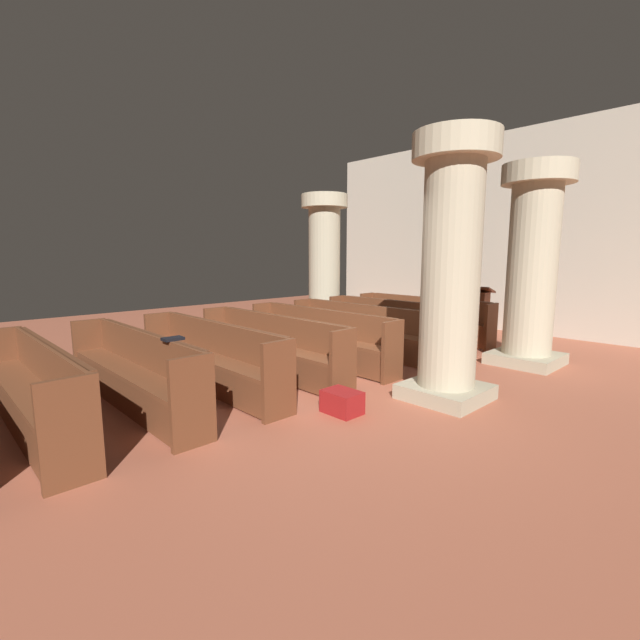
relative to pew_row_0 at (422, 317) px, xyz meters
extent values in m
plane|color=#AD5B42|center=(0.77, -3.80, -0.47)|extent=(19.20, 19.20, 0.00)
cube|color=beige|center=(0.77, 2.28, 1.78)|extent=(10.00, 0.16, 4.50)
cube|color=brown|center=(0.00, -0.02, -0.04)|extent=(2.95, 0.38, 0.05)
cube|color=brown|center=(0.00, 0.15, 0.19)|extent=(2.95, 0.04, 0.42)
cube|color=brown|center=(0.00, 0.19, 0.39)|extent=(2.84, 0.06, 0.02)
cube|color=brown|center=(-1.51, -0.02, -0.03)|extent=(0.06, 0.44, 0.87)
cube|color=brown|center=(1.51, -0.02, -0.03)|extent=(0.06, 0.44, 0.87)
cube|color=brown|center=(0.00, -0.20, -0.25)|extent=(2.95, 0.03, 0.38)
cube|color=brown|center=(0.00, -1.02, -0.04)|extent=(2.95, 0.38, 0.05)
cube|color=brown|center=(0.00, -0.86, 0.19)|extent=(2.95, 0.04, 0.42)
cube|color=brown|center=(0.00, -0.81, 0.39)|extent=(2.84, 0.06, 0.02)
cube|color=brown|center=(-1.51, -1.02, -0.03)|extent=(0.06, 0.44, 0.87)
cube|color=brown|center=(1.51, -1.02, -0.03)|extent=(0.06, 0.44, 0.87)
cube|color=brown|center=(0.00, -1.20, -0.25)|extent=(2.95, 0.03, 0.38)
cube|color=brown|center=(0.00, -2.03, -0.04)|extent=(2.95, 0.38, 0.05)
cube|color=brown|center=(0.00, -1.86, 0.19)|extent=(2.95, 0.04, 0.42)
cube|color=brown|center=(0.00, -1.81, 0.39)|extent=(2.84, 0.06, 0.02)
cube|color=brown|center=(-1.51, -2.03, -0.03)|extent=(0.06, 0.44, 0.87)
cube|color=brown|center=(1.51, -2.03, -0.03)|extent=(0.06, 0.44, 0.87)
cube|color=brown|center=(0.00, -2.20, -0.25)|extent=(2.95, 0.03, 0.38)
cube|color=brown|center=(0.00, -3.03, -0.04)|extent=(2.95, 0.38, 0.05)
cube|color=brown|center=(0.00, -2.86, 0.19)|extent=(2.95, 0.04, 0.42)
cube|color=brown|center=(0.00, -2.81, 0.39)|extent=(2.84, 0.06, 0.02)
cube|color=brown|center=(-1.51, -3.03, -0.03)|extent=(0.06, 0.44, 0.87)
cube|color=brown|center=(1.51, -3.03, -0.03)|extent=(0.06, 0.44, 0.87)
cube|color=brown|center=(0.00, -3.20, -0.25)|extent=(2.95, 0.03, 0.38)
cube|color=brown|center=(0.00, -4.03, -0.04)|extent=(2.95, 0.38, 0.05)
cube|color=brown|center=(0.00, -3.87, 0.19)|extent=(2.95, 0.04, 0.42)
cube|color=brown|center=(0.00, -3.82, 0.39)|extent=(2.84, 0.06, 0.02)
cube|color=brown|center=(-1.51, -4.03, -0.03)|extent=(0.06, 0.44, 0.87)
cube|color=brown|center=(1.51, -4.03, -0.03)|extent=(0.06, 0.44, 0.87)
cube|color=brown|center=(0.00, -4.21, -0.25)|extent=(2.95, 0.03, 0.38)
cube|color=brown|center=(0.00, -5.04, -0.04)|extent=(2.95, 0.38, 0.05)
cube|color=brown|center=(0.00, -4.87, 0.19)|extent=(2.95, 0.04, 0.42)
cube|color=brown|center=(0.00, -4.82, 0.39)|extent=(2.84, 0.06, 0.02)
cube|color=brown|center=(-1.51, -5.04, -0.03)|extent=(0.06, 0.44, 0.87)
cube|color=brown|center=(1.51, -5.04, -0.03)|extent=(0.06, 0.44, 0.87)
cube|color=brown|center=(0.00, -5.21, -0.25)|extent=(2.95, 0.03, 0.38)
cube|color=brown|center=(0.00, -6.04, -0.04)|extent=(2.95, 0.38, 0.05)
cube|color=brown|center=(0.00, -5.87, 0.19)|extent=(2.95, 0.04, 0.42)
cube|color=brown|center=(0.00, -5.82, 0.39)|extent=(2.84, 0.06, 0.02)
cube|color=brown|center=(-1.51, -6.04, -0.03)|extent=(0.06, 0.44, 0.87)
cube|color=brown|center=(1.51, -6.04, -0.03)|extent=(0.06, 0.44, 0.87)
cube|color=brown|center=(0.00, -6.21, -0.25)|extent=(2.95, 0.03, 0.38)
cube|color=brown|center=(0.00, -7.04, -0.04)|extent=(2.95, 0.38, 0.05)
cube|color=brown|center=(0.00, -6.87, 0.19)|extent=(2.95, 0.04, 0.42)
cube|color=brown|center=(0.00, -6.83, 0.39)|extent=(2.84, 0.06, 0.02)
cube|color=brown|center=(-1.51, -7.04, -0.03)|extent=(0.06, 0.44, 0.87)
cube|color=brown|center=(1.51, -7.04, -0.03)|extent=(0.06, 0.44, 0.87)
cube|color=brown|center=(0.00, -7.22, -0.25)|extent=(2.95, 0.03, 0.38)
cube|color=tan|center=(2.40, -0.64, -0.38)|extent=(1.00, 1.00, 0.18)
cylinder|color=#BCB293|center=(2.40, -0.64, 1.05)|extent=(0.74, 0.74, 2.66)
cylinder|color=beige|center=(2.40, -0.64, 2.53)|extent=(1.07, 1.07, 0.30)
cube|color=tan|center=(-2.35, -0.61, -0.38)|extent=(1.00, 1.00, 0.18)
cylinder|color=#BCB293|center=(-2.35, -0.61, 1.05)|extent=(0.74, 0.74, 2.66)
cylinder|color=beige|center=(-2.35, -0.61, 2.53)|extent=(1.07, 1.07, 0.30)
cube|color=tan|center=(2.40, -3.13, -0.38)|extent=(0.92, 0.92, 0.18)
cylinder|color=#BCB293|center=(2.40, -3.13, 1.05)|extent=(0.68, 0.68, 2.66)
cylinder|color=beige|center=(2.40, -3.13, 2.53)|extent=(0.99, 0.99, 0.30)
cube|color=#562B1A|center=(0.68, 1.24, -0.44)|extent=(0.45, 0.45, 0.06)
cube|color=brown|center=(0.68, 1.24, 0.01)|extent=(0.28, 0.28, 0.95)
cube|color=brown|center=(0.68, 1.24, 0.54)|extent=(0.48, 0.35, 0.15)
cube|color=black|center=(0.70, -5.83, 0.42)|extent=(0.14, 0.21, 0.03)
cube|color=maroon|center=(1.85, -4.41, -0.34)|extent=(0.42, 0.31, 0.26)
camera|label=1|loc=(5.06, -7.82, 1.31)|focal=24.30mm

